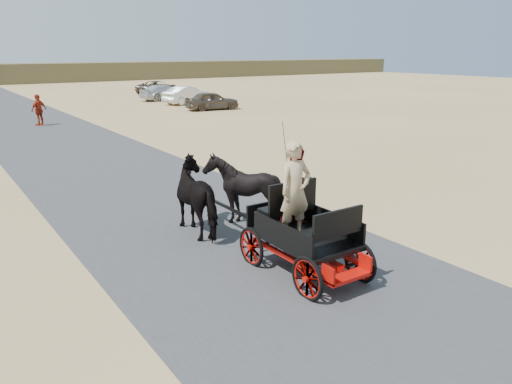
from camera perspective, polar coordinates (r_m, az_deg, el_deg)
ground at (r=10.79m, az=-2.34°, el=-6.18°), size 140.00×140.00×0.00m
road at (r=10.79m, az=-2.34°, el=-6.15°), size 6.00×140.00×0.01m
carriage at (r=9.49m, az=5.47°, el=-7.09°), size 1.30×2.40×0.72m
horse_left at (r=11.40m, az=-6.25°, el=-0.53°), size 0.91×2.01×1.70m
horse_right at (r=11.93m, az=-1.58°, el=0.31°), size 1.37×1.54×1.70m
driver_man at (r=8.99m, az=4.49°, el=0.13°), size 0.66×0.43×1.80m
passenger_woman at (r=9.74m, az=4.77°, el=0.68°), size 0.77×0.60×1.58m
pedestrian at (r=30.42m, az=-23.57°, el=8.60°), size 1.08×0.90×1.73m
car_a at (r=35.61m, az=-5.03°, el=10.36°), size 3.88×1.95×1.27m
car_b at (r=39.89m, az=-7.93°, el=10.91°), size 4.28×2.60×1.33m
car_c at (r=43.12m, az=-10.34°, el=11.12°), size 4.50×2.15×1.26m
car_d at (r=49.68m, az=-11.17°, el=11.66°), size 4.82×3.52×1.22m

